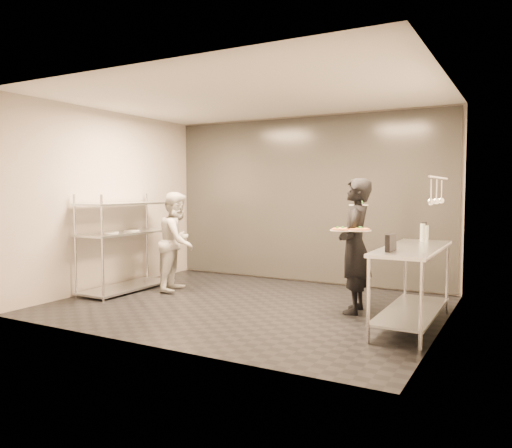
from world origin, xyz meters
The scene contains 13 objects.
room_shell centered at (0.00, 1.18, 1.40)m, with size 5.00×4.00×2.80m.
pass_rack centered at (-2.15, 0.00, 0.77)m, with size 0.60×1.60×1.50m.
prep_counter centered at (2.18, 0.00, 0.63)m, with size 0.60×1.80×0.92m.
utensil_rail centered at (2.43, 0.00, 1.55)m, with size 0.07×1.20×0.31m.
waiter centered at (1.40, 0.32, 0.86)m, with size 0.62×0.41×1.71m, color black.
chef centered at (-1.46, 0.37, 0.76)m, with size 0.74×0.58×1.53m, color beige.
pizza_plate_near centered at (1.32, 0.10, 1.08)m, with size 0.32×0.32×0.05m.
pizza_plate_far centered at (1.52, 0.09, 1.08)m, with size 0.29×0.29×0.05m.
salad_plate centered at (1.35, 0.61, 1.38)m, with size 0.26×0.26×0.07m.
pos_monitor centered at (2.06, -0.54, 1.01)m, with size 0.05×0.25×0.18m, color black.
bottle_green centered at (2.16, 0.66, 1.03)m, with size 0.06×0.06×0.22m, color #9AA89A.
bottle_clear centered at (2.18, 0.80, 1.02)m, with size 0.06×0.06×0.19m, color #9AA89A.
bottle_dark centered at (2.15, 0.80, 1.04)m, with size 0.07×0.07×0.23m, color black.
Camera 1 is at (3.33, -5.79, 1.57)m, focal length 35.00 mm.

